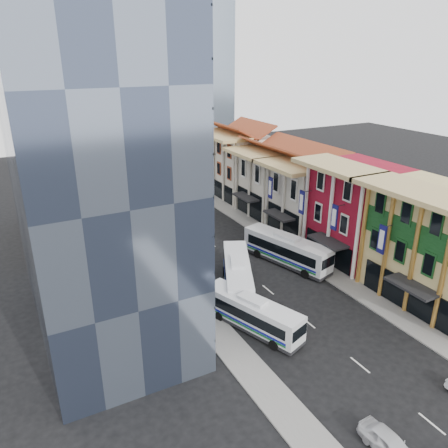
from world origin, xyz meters
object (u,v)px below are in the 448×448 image
shophouse_tan (443,249)px  bus_left_near (252,313)px  office_tower (87,166)px  sedan_left (389,443)px  bus_right (287,249)px  bus_left_far (237,275)px

shophouse_tan → bus_left_near: bearing=166.3°
office_tower → sedan_left: office_tower is taller
office_tower → bus_right: size_ratio=2.52×
office_tower → sedan_left: 31.53m
bus_left_far → bus_right: size_ratio=0.98×
shophouse_tan → sedan_left: shophouse_tan is taller
bus_right → sedan_left: bearing=-127.1°
office_tower → shophouse_tan: bearing=-24.3°
sedan_left → shophouse_tan: bearing=27.9°
bus_left_far → sedan_left: bus_left_far is taller
bus_right → sedan_left: size_ratio=2.76×
shophouse_tan → bus_left_far: 20.97m
bus_left_far → bus_right: (8.52, 2.83, 0.05)m
shophouse_tan → sedan_left: (-18.56, -11.21, -5.27)m
bus_left_far → bus_right: 8.97m
bus_left_far → sedan_left: size_ratio=2.70×
sedan_left → bus_left_far: bearing=82.9°
shophouse_tan → bus_left_far: size_ratio=1.20×
bus_left_near → bus_right: (10.81, 9.66, 0.23)m
shophouse_tan → sedan_left: 22.32m
bus_left_far → sedan_left: bearing=-68.0°
shophouse_tan → bus_right: size_ratio=1.17×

